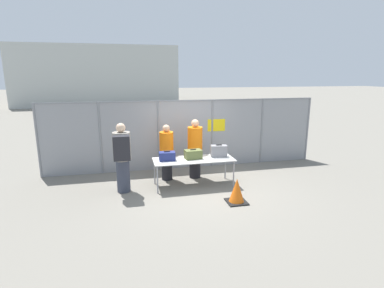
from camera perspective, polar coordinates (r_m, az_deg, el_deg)
ground_plane at (r=8.41m, az=1.33°, el=-8.04°), size 120.00×120.00×0.00m
fence_section at (r=9.76m, az=-1.16°, el=2.12°), size 8.99×0.07×2.24m
inspection_table at (r=8.24m, az=0.32°, el=-3.21°), size 2.21×0.82×0.77m
suitcase_navy at (r=8.10m, az=-4.76°, el=-2.32°), size 0.44×0.28×0.26m
suitcase_olive at (r=8.23m, az=0.21°, el=-1.97°), size 0.49×0.33×0.27m
suitcase_grey at (r=8.46m, az=5.13°, el=-1.34°), size 0.48×0.30×0.35m
traveler_hooded at (r=7.89m, az=-13.16°, el=-2.11°), size 0.45×0.70×1.83m
security_worker_near at (r=8.85m, az=0.57°, el=-0.76°), size 0.44×0.44×1.76m
security_worker_far at (r=8.72m, az=-4.86°, el=-1.46°), size 0.41×0.41×1.64m
utility_trailer at (r=12.37m, az=-1.45°, el=1.05°), size 4.20×2.26×0.76m
distant_hangar at (r=35.76m, az=-16.95°, el=12.34°), size 15.37×12.36×5.73m
traffic_cone at (r=7.39m, az=8.52°, el=-8.92°), size 0.48×0.48×0.60m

